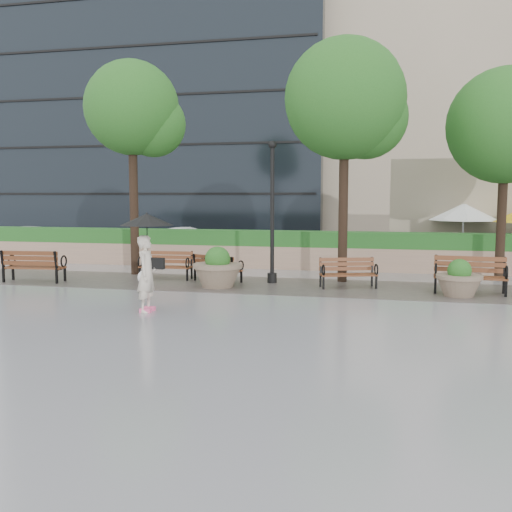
% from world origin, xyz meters
% --- Properties ---
extents(ground, '(100.00, 100.00, 0.00)m').
position_xyz_m(ground, '(0.00, 0.00, 0.00)').
color(ground, gray).
rests_on(ground, ground).
extents(cobble_strip, '(28.00, 3.20, 0.01)m').
position_xyz_m(cobble_strip, '(0.00, 3.00, 0.01)').
color(cobble_strip, '#383330').
rests_on(cobble_strip, ground).
extents(hedge_wall, '(24.00, 0.80, 1.35)m').
position_xyz_m(hedge_wall, '(0.00, 7.00, 0.66)').
color(hedge_wall, tan).
rests_on(hedge_wall, ground).
extents(asphalt_street, '(40.00, 7.00, 0.00)m').
position_xyz_m(asphalt_street, '(0.00, 11.00, 0.00)').
color(asphalt_street, black).
rests_on(asphalt_street, ground).
extents(bldg_glass, '(20.00, 10.00, 25.00)m').
position_xyz_m(bldg_glass, '(-9.00, 22.00, 12.50)').
color(bldg_glass, black).
rests_on(bldg_glass, ground).
extents(bldg_stone, '(18.00, 10.00, 20.00)m').
position_xyz_m(bldg_stone, '(10.00, 23.00, 10.00)').
color(bldg_stone, tan).
rests_on(bldg_stone, ground).
extents(bench_0, '(1.85, 0.84, 0.97)m').
position_xyz_m(bench_0, '(-5.99, 2.09, 0.29)').
color(bench_0, brown).
rests_on(bench_0, ground).
extents(bench_1, '(1.64, 0.70, 0.87)m').
position_xyz_m(bench_1, '(-2.31, 3.49, 0.26)').
color(bench_1, brown).
rests_on(bench_1, ground).
extents(bench_2, '(1.64, 1.14, 0.82)m').
position_xyz_m(bench_2, '(-0.59, 3.36, 0.24)').
color(bench_2, brown).
rests_on(bench_2, ground).
extents(bench_3, '(1.68, 1.07, 0.85)m').
position_xyz_m(bench_3, '(3.35, 3.05, 0.25)').
color(bench_3, brown).
rests_on(bench_3, ground).
extents(bench_4, '(1.89, 0.87, 0.98)m').
position_xyz_m(bench_4, '(6.57, 2.82, 0.29)').
color(bench_4, brown).
rests_on(bench_4, ground).
extents(planter_left, '(1.40, 1.40, 1.17)m').
position_xyz_m(planter_left, '(-0.29, 2.37, 0.46)').
color(planter_left, '#7F6B56').
rests_on(planter_left, ground).
extents(planter_right, '(1.17, 1.17, 0.98)m').
position_xyz_m(planter_right, '(6.24, 2.33, 0.38)').
color(planter_right, '#7F6B56').
rests_on(planter_right, ground).
extents(lamppost, '(0.28, 0.28, 4.21)m').
position_xyz_m(lamppost, '(1.07, 3.50, 1.86)').
color(lamppost, black).
rests_on(lamppost, ground).
extents(tree_0, '(3.18, 3.04, 6.95)m').
position_xyz_m(tree_0, '(-3.58, 4.42, 5.27)').
color(tree_0, black).
rests_on(tree_0, ground).
extents(tree_1, '(3.63, 3.56, 7.22)m').
position_xyz_m(tree_1, '(3.25, 4.28, 5.29)').
color(tree_1, black).
rests_on(tree_1, ground).
extents(tree_2, '(3.59, 3.51, 6.48)m').
position_xyz_m(tree_2, '(7.99, 5.83, 4.60)').
color(tree_2, black).
rests_on(tree_2, ground).
extents(patio_umb_white, '(2.50, 2.50, 2.30)m').
position_xyz_m(patio_umb_white, '(7.15, 9.11, 1.99)').
color(patio_umb_white, black).
rests_on(patio_umb_white, ground).
extents(car_left, '(4.41, 2.22, 1.23)m').
position_xyz_m(car_left, '(-10.87, 9.55, 0.61)').
color(car_left, silver).
rests_on(car_left, ground).
extents(car_right, '(3.67, 1.29, 1.21)m').
position_xyz_m(car_right, '(-4.07, 10.47, 0.60)').
color(car_right, silver).
rests_on(car_right, ground).
extents(pedestrian, '(1.20, 1.20, 2.20)m').
position_xyz_m(pedestrian, '(-0.86, -1.22, 1.34)').
color(pedestrian, beige).
rests_on(pedestrian, ground).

